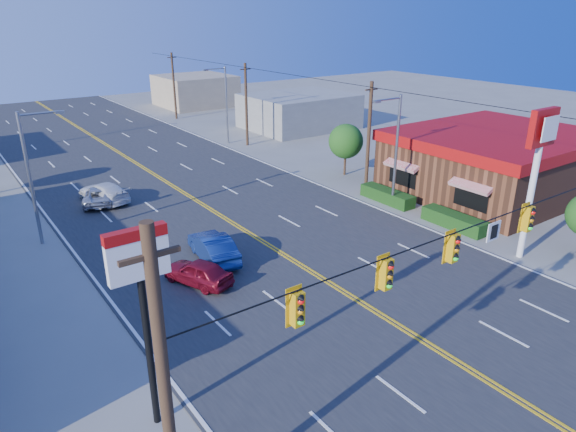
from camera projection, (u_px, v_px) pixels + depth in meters
ground at (456, 363)px, 20.63m from camera, size 160.00×160.00×0.00m
road at (218, 214)px, 35.72m from camera, size 20.00×120.00×0.06m
signal_span at (470, 254)px, 18.76m from camera, size 24.32×0.34×9.00m
kfc at (494, 162)px, 39.59m from camera, size 16.30×12.40×4.70m
kfc_pylon at (538, 155)px, 27.37m from camera, size 2.20×0.36×8.50m
pizza_hut_sign at (142, 289)px, 15.78m from camera, size 1.90×0.30×6.85m
streetlight_se at (395, 146)px, 35.38m from camera, size 2.55×0.25×8.00m
streetlight_ne at (225, 101)px, 53.50m from camera, size 2.55×0.25×8.00m
streetlight_sw at (33, 172)px, 29.73m from camera, size 2.55×0.25×8.00m
utility_pole_near at (369, 137)px, 39.27m from camera, size 0.28×0.28×8.40m
utility_pole_mid at (246, 105)px, 52.87m from camera, size 0.28×0.28×8.40m
utility_pole_far at (174, 86)px, 66.46m from camera, size 0.28×0.28×8.40m
tree_kfc_rear at (346, 141)px, 43.47m from camera, size 2.94×2.94×4.41m
bld_east_mid at (299, 111)px, 62.01m from camera, size 12.00×10.00×4.00m
bld_east_far at (195, 91)px, 76.92m from camera, size 10.00×10.00×4.40m
car_magenta at (198, 273)px, 26.33m from camera, size 2.88×4.15×1.31m
car_blue at (213, 248)px, 28.84m from camera, size 2.24×4.83×1.53m
car_white at (104, 193)px, 37.83m from camera, size 3.05×5.18×1.41m
car_silver at (99, 195)px, 37.57m from camera, size 3.51×4.97×1.26m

